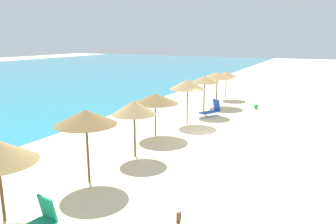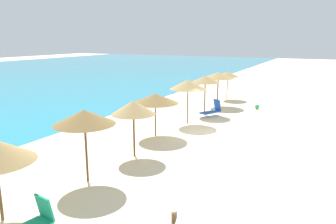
{
  "view_description": "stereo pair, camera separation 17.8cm",
  "coord_description": "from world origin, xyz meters",
  "views": [
    {
      "loc": [
        -17.7,
        -6.07,
        5.49
      ],
      "look_at": [
        -1.04,
        2.08,
        1.32
      ],
      "focal_mm": 35.01,
      "sensor_mm": 36.0,
      "label": 1
    },
    {
      "loc": [
        -17.62,
        -6.23,
        5.49
      ],
      "look_at": [
        -1.04,
        2.08,
        1.32
      ],
      "focal_mm": 35.01,
      "sensor_mm": 36.0,
      "label": 2
    }
  ],
  "objects": [
    {
      "name": "lounge_chair_0",
      "position": [
        -11.84,
        0.95,
        0.41
      ],
      "size": [
        1.41,
        0.88,
        1.05
      ],
      "rotation": [
        0.0,
        0.0,
        1.41
      ],
      "color": "#199972",
      "rests_on": "ground_plane"
    },
    {
      "name": "lounge_chair_1",
      "position": [
        4.44,
        1.25,
        0.44
      ],
      "size": [
        1.74,
        1.27,
        1.17
      ],
      "rotation": [
        0.0,
        0.0,
        1.11
      ],
      "color": "blue",
      "rests_on": "ground_plane"
    },
    {
      "name": "beach_ball",
      "position": [
        8.33,
        -1.16,
        0.18
      ],
      "size": [
        0.36,
        0.36,
        0.36
      ],
      "primitive_type": "sphere",
      "color": "green",
      "rests_on": "ground_plane"
    },
    {
      "name": "beach_umbrella_4",
      "position": [
        1.72,
        2.02,
        2.59
      ],
      "size": [
        2.37,
        2.37,
        2.91
      ],
      "color": "brown",
      "rests_on": "ground_plane"
    },
    {
      "name": "beach_umbrella_3",
      "position": [
        -1.74,
        2.53,
        2.2
      ],
      "size": [
        2.65,
        2.65,
        2.48
      ],
      "color": "brown",
      "rests_on": "ground_plane"
    },
    {
      "name": "beach_umbrella_5",
      "position": [
        4.78,
        1.96,
        2.58
      ],
      "size": [
        2.18,
        2.18,
        2.84
      ],
      "color": "brown",
      "rests_on": "ground_plane"
    },
    {
      "name": "beach_umbrella_2",
      "position": [
        -5.09,
        1.84,
        2.37
      ],
      "size": [
        2.08,
        2.08,
        2.7
      ],
      "color": "brown",
      "rests_on": "ground_plane"
    },
    {
      "name": "beach_umbrella_6",
      "position": [
        8.18,
        2.08,
        2.54
      ],
      "size": [
        2.62,
        2.62,
        2.8
      ],
      "color": "brown",
      "rests_on": "ground_plane"
    },
    {
      "name": "beach_umbrella_7",
      "position": [
        11.63,
        2.3,
        2.29
      ],
      "size": [
        2.09,
        2.09,
        2.53
      ],
      "color": "brown",
      "rests_on": "ground_plane"
    },
    {
      "name": "beach_umbrella_1",
      "position": [
        -8.31,
        1.97,
        2.59
      ],
      "size": [
        2.36,
        2.36,
        2.88
      ],
      "color": "brown",
      "rests_on": "ground_plane"
    },
    {
      "name": "ground_plane",
      "position": [
        0.0,
        0.0,
        0.0
      ],
      "size": [
        160.0,
        160.0,
        0.0
      ],
      "primitive_type": "plane",
      "color": "beige"
    }
  ]
}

